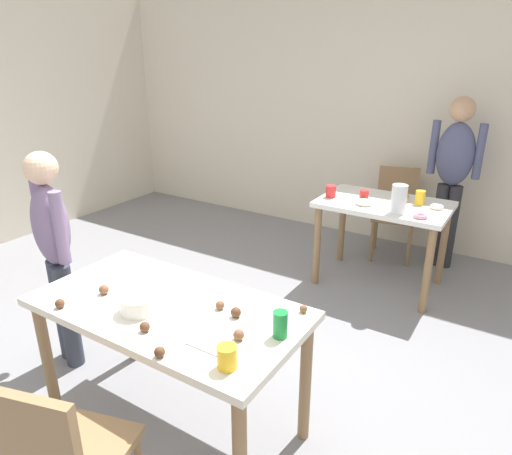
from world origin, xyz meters
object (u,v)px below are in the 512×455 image
at_px(person_adult_far, 453,169).
at_px(chair_far_table, 395,207).
at_px(mixing_bowl, 138,304).
at_px(soda_can, 280,324).
at_px(pitcher_far, 399,199).
at_px(dining_table_near, 168,322).
at_px(dining_table_far, 383,216).
at_px(person_girl_near, 54,245).

bearing_deg(person_adult_far, chair_far_table, 178.18).
height_order(person_adult_far, mixing_bowl, person_adult_far).
bearing_deg(soda_can, pitcher_far, 91.13).
distance_m(person_adult_far, pitcher_far, 0.93).
height_order(dining_table_near, mixing_bowl, mixing_bowl).
bearing_deg(chair_far_table, mixing_bowl, -97.21).
relative_size(dining_table_far, chair_far_table, 1.20).
height_order(dining_table_near, pitcher_far, pitcher_far).
xyz_separation_m(dining_table_far, person_adult_far, (0.39, 0.68, 0.31)).
distance_m(person_girl_near, mixing_bowl, 0.91).
relative_size(chair_far_table, pitcher_far, 3.88).
bearing_deg(dining_table_near, pitcher_far, 74.08).
height_order(mixing_bowl, soda_can, soda_can).
bearing_deg(chair_far_table, soda_can, -84.13).
bearing_deg(mixing_bowl, soda_can, 14.98).
bearing_deg(person_adult_far, person_girl_near, -121.86).
bearing_deg(person_girl_near, pitcher_far, 51.26).
relative_size(chair_far_table, mixing_bowl, 5.07).
xyz_separation_m(chair_far_table, person_girl_near, (-1.27, -2.82, 0.33)).
relative_size(dining_table_near, soda_can, 11.22).
height_order(person_adult_far, soda_can, person_adult_far).
xyz_separation_m(dining_table_far, chair_far_table, (-0.08, 0.70, -0.13)).
distance_m(person_girl_near, pitcher_far, 2.44).
xyz_separation_m(chair_far_table, soda_can, (0.29, -2.83, 0.31)).
relative_size(dining_table_near, person_adult_far, 0.87).
bearing_deg(mixing_bowl, dining_table_far, 78.61).
xyz_separation_m(dining_table_near, dining_table_far, (0.39, 2.19, -0.02)).
relative_size(person_adult_far, soda_can, 12.83).
relative_size(person_girl_near, pitcher_far, 6.21).
relative_size(chair_far_table, soda_can, 7.13).
xyz_separation_m(person_girl_near, pitcher_far, (1.53, 1.90, 0.04)).
relative_size(dining_table_near, mixing_bowl, 7.98).
bearing_deg(dining_table_far, dining_table_near, -100.19).
distance_m(chair_far_table, mixing_bowl, 3.05).
distance_m(chair_far_table, pitcher_far, 1.02).
bearing_deg(mixing_bowl, person_girl_near, 168.09).
bearing_deg(pitcher_far, person_adult_far, 76.47).
height_order(dining_table_far, person_girl_near, person_girl_near).
bearing_deg(pitcher_far, dining_table_far, 127.33).
bearing_deg(dining_table_near, dining_table_far, 79.81).
bearing_deg(soda_can, dining_table_near, -174.21).
bearing_deg(person_adult_far, soda_can, -93.65).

